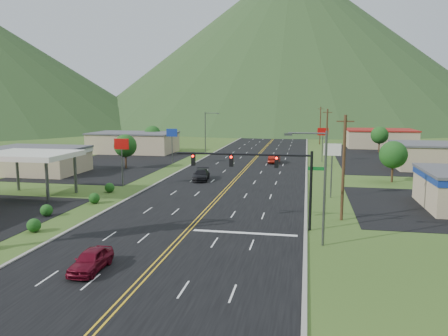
% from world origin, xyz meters
% --- Properties ---
extents(ground, '(500.00, 500.00, 0.00)m').
position_xyz_m(ground, '(0.00, 0.00, 0.00)').
color(ground, '#2E4B1A').
rests_on(ground, ground).
extents(road, '(20.00, 460.00, 0.04)m').
position_xyz_m(road, '(0.00, 0.00, 0.00)').
color(road, black).
rests_on(road, ground).
extents(curb_east, '(0.30, 460.00, 0.14)m').
position_xyz_m(curb_east, '(10.15, 0.00, 0.00)').
color(curb_east, gray).
rests_on(curb_east, ground).
extents(traffic_signal, '(13.10, 0.43, 7.00)m').
position_xyz_m(traffic_signal, '(6.48, 14.00, 5.33)').
color(traffic_signal, black).
rests_on(traffic_signal, ground).
extents(streetlight_east, '(3.28, 0.25, 9.00)m').
position_xyz_m(streetlight_east, '(11.18, 10.00, 5.18)').
color(streetlight_east, '#59595E').
rests_on(streetlight_east, ground).
extents(streetlight_west, '(3.28, 0.25, 9.00)m').
position_xyz_m(streetlight_west, '(-11.68, 70.00, 5.18)').
color(streetlight_west, '#59595E').
rests_on(streetlight_west, ground).
extents(gas_canopy, '(10.00, 8.00, 5.30)m').
position_xyz_m(gas_canopy, '(-22.00, 22.00, 4.87)').
color(gas_canopy, white).
rests_on(gas_canopy, ground).
extents(building_west_mid, '(14.40, 10.40, 4.10)m').
position_xyz_m(building_west_mid, '(-32.00, 38.00, 2.27)').
color(building_west_mid, tan).
rests_on(building_west_mid, ground).
extents(building_west_far, '(18.40, 11.40, 4.50)m').
position_xyz_m(building_west_far, '(-28.00, 68.00, 2.26)').
color(building_west_far, tan).
rests_on(building_west_far, ground).
extents(building_east_mid, '(14.40, 11.40, 4.30)m').
position_xyz_m(building_east_mid, '(32.00, 55.00, 2.16)').
color(building_east_mid, tan).
rests_on(building_east_mid, ground).
extents(building_east_far, '(16.40, 12.40, 4.50)m').
position_xyz_m(building_east_far, '(28.00, 90.00, 2.26)').
color(building_east_far, tan).
rests_on(building_east_far, ground).
extents(pole_sign_west_a, '(2.00, 0.18, 6.40)m').
position_xyz_m(pole_sign_west_a, '(-14.00, 30.00, 5.05)').
color(pole_sign_west_a, '#59595E').
rests_on(pole_sign_west_a, ground).
extents(pole_sign_west_b, '(2.00, 0.18, 6.40)m').
position_xyz_m(pole_sign_west_b, '(-14.00, 52.00, 5.05)').
color(pole_sign_west_b, '#59595E').
rests_on(pole_sign_west_b, ground).
extents(pole_sign_east_a, '(2.00, 0.18, 6.40)m').
position_xyz_m(pole_sign_east_a, '(13.00, 28.00, 5.05)').
color(pole_sign_east_a, '#59595E').
rests_on(pole_sign_east_a, ground).
extents(pole_sign_east_b, '(2.00, 0.18, 6.40)m').
position_xyz_m(pole_sign_east_b, '(13.00, 60.00, 5.05)').
color(pole_sign_east_b, '#59595E').
rests_on(pole_sign_east_b, ground).
extents(tree_west_a, '(3.84, 3.84, 5.82)m').
position_xyz_m(tree_west_a, '(-20.00, 45.00, 3.89)').
color(tree_west_a, '#382314').
rests_on(tree_west_a, ground).
extents(tree_west_b, '(3.84, 3.84, 5.82)m').
position_xyz_m(tree_west_b, '(-25.00, 72.00, 3.89)').
color(tree_west_b, '#382314').
rests_on(tree_west_b, ground).
extents(tree_east_a, '(3.84, 3.84, 5.82)m').
position_xyz_m(tree_east_a, '(22.00, 40.00, 3.89)').
color(tree_east_a, '#382314').
rests_on(tree_east_a, ground).
extents(tree_east_b, '(3.84, 3.84, 5.82)m').
position_xyz_m(tree_east_b, '(26.00, 78.00, 3.89)').
color(tree_east_b, '#382314').
rests_on(tree_east_b, ground).
extents(utility_pole_a, '(1.60, 0.28, 10.00)m').
position_xyz_m(utility_pole_a, '(13.50, 18.00, 5.13)').
color(utility_pole_a, '#382314').
rests_on(utility_pole_a, ground).
extents(utility_pole_b, '(1.60, 0.28, 10.00)m').
position_xyz_m(utility_pole_b, '(13.50, 55.00, 5.13)').
color(utility_pole_b, '#382314').
rests_on(utility_pole_b, ground).
extents(utility_pole_c, '(1.60, 0.28, 10.00)m').
position_xyz_m(utility_pole_c, '(13.50, 95.00, 5.13)').
color(utility_pole_c, '#382314').
rests_on(utility_pole_c, ground).
extents(utility_pole_d, '(1.60, 0.28, 10.00)m').
position_xyz_m(utility_pole_d, '(13.50, 135.00, 5.13)').
color(utility_pole_d, '#382314').
rests_on(utility_pole_d, ground).
extents(mountain_n, '(220.00, 220.00, 85.00)m').
position_xyz_m(mountain_n, '(0.00, 220.00, 42.50)').
color(mountain_n, '#213518').
rests_on(mountain_n, ground).
extents(car_red_near, '(1.79, 4.30, 1.46)m').
position_xyz_m(car_red_near, '(-3.86, 1.72, 0.73)').
color(car_red_near, maroon).
rests_on(car_red_near, ground).
extents(car_dark_mid, '(2.80, 5.51, 1.53)m').
position_xyz_m(car_dark_mid, '(-4.74, 36.27, 0.77)').
color(car_dark_mid, black).
rests_on(car_dark_mid, ground).
extents(car_red_far, '(1.97, 5.00, 1.62)m').
position_xyz_m(car_red_far, '(4.26, 56.33, 0.81)').
color(car_red_far, maroon).
rests_on(car_red_far, ground).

